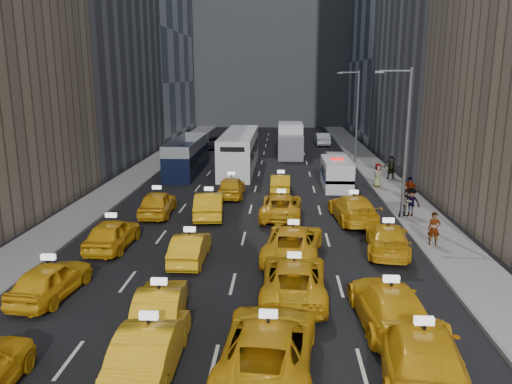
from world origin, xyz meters
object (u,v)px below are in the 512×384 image
Objects in this scene: nypd_van at (336,174)px; city_bus at (240,151)px; double_decker at (187,156)px; taxi_1 at (150,346)px; taxi_3 at (421,354)px; box_truck at (290,140)px; taxi_2 at (268,346)px; pedestrian_0 at (434,229)px.

city_bus is (-8.18, 7.18, 0.65)m from nypd_van.
double_decker reaches higher than nypd_van.
taxi_1 is 0.82× the size of taxi_3.
nypd_van is (0.23, 25.35, 0.24)m from taxi_3.
double_decker is at bearing -129.03° from box_truck.
city_bus reaches higher than nypd_van.
taxi_2 is at bearing -87.87° from box_truck.
taxi_1 is at bearing -78.88° from double_decker.
taxi_3 is 40.89m from box_truck.
taxi_1 is 3.49m from taxi_2.
taxi_3 is 33.13m from double_decker.
taxi_1 is 0.80× the size of taxi_2.
city_bus is at bearing -79.00° from taxi_2.
city_bus reaches higher than taxi_3.
double_decker is 25.08m from pedestrian_0.
city_bus reaches higher than pedestrian_0.
box_truck is 4.55× the size of pedestrian_0.
nypd_van is 0.53× the size of double_decker.
taxi_2 is 0.75× the size of box_truck.
double_decker is 13.77m from box_truck.
pedestrian_0 reaches higher than taxi_1.
taxi_2 is (3.49, 0.12, 0.04)m from taxi_1.
taxi_1 is at bearing -92.76° from box_truck.
city_bus is (-7.96, 32.53, 0.89)m from taxi_3.
taxi_2 reaches higher than taxi_1.
nypd_van reaches higher than taxi_2.
box_truck is at bearing -87.07° from taxi_2.
double_decker is (-8.13, 30.43, 0.67)m from taxi_2.
taxi_1 is at bearing -106.21° from nypd_van.
double_decker is 1.35× the size of box_truck.
taxi_3 is at bearing -81.71° from box_truck.
taxi_1 is 0.34× the size of city_bus.
pedestrian_0 is at bearing -47.24° from double_decker.
nypd_van is 3.26× the size of pedestrian_0.
pedestrian_0 is at bearing -55.24° from city_bus.
pedestrian_0 is at bearing -120.89° from taxi_2.
taxi_2 is 0.56× the size of double_decker.
taxi_2 is 3.43× the size of pedestrian_0.
taxi_2 is 25.53m from nypd_van.
double_decker is at bearing -152.10° from city_bus.
pedestrian_0 reaches higher than taxi_3.
double_decker is at bearing -81.86° from taxi_1.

